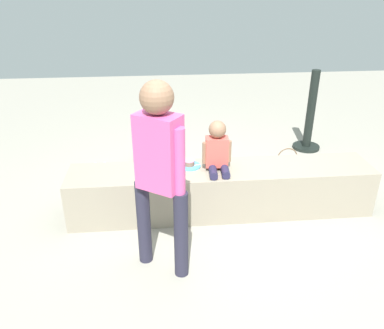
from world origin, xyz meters
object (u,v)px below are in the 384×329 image
Objects in this scene: adult_standing at (159,164)px; handbag_black_leather at (149,153)px; party_cup_red at (141,185)px; child_seated at (217,149)px; handbag_brown_canvas at (286,166)px; gift_bag at (102,177)px; water_bottle_near_gift at (316,177)px; cake_plate at (189,164)px.

adult_standing reaches higher than handbag_black_leather.
adult_standing is 1.60m from party_cup_red.
child_seated is 1.35× the size of handbag_brown_canvas.
handbag_brown_canvas reaches higher than gift_bag.
handbag_black_leather is (0.52, 0.70, -0.05)m from gift_bag.
handbag_black_leather is at bearing 53.32° from gift_bag.
gift_bag is 1.68× the size of water_bottle_near_gift.
party_cup_red is 0.74m from handbag_black_leather.
gift_bag is at bearing 152.64° from cake_plate.
cake_plate is (-0.25, 0.10, -0.19)m from child_seated.
handbag_black_leather is at bearing 82.75° from party_cup_red.
child_seated is at bearing -62.59° from handbag_black_leather.
handbag_black_leather is (0.09, 0.73, 0.05)m from party_cup_red.
child_seated is 1.63× the size of handbag_black_leather.
gift_bag is 3.49× the size of party_cup_red.
gift_bag is at bearing 153.92° from child_seated.
adult_standing is at bearing -125.16° from child_seated.
adult_standing is at bearing -86.79° from handbag_black_leather.
adult_standing reaches higher than gift_bag.
child_seated is 1.55m from handbag_black_leather.
adult_standing reaches higher than party_cup_red.
handbag_brown_canvas reaches higher than water_bottle_near_gift.
party_cup_red is (-0.21, 1.32, -0.88)m from adult_standing.
cake_plate is 0.69× the size of gift_bag.
handbag_brown_canvas is (1.19, 0.59, -0.36)m from cake_plate.
handbag_brown_canvas is at bearing 140.27° from water_bottle_near_gift.
cake_plate reaches higher than gift_bag.
cake_plate reaches higher than handbag_black_leather.
handbag_black_leather is at bearing 159.73° from handbag_brown_canvas.
handbag_brown_canvas is (1.48, 1.46, -0.79)m from adult_standing.
cake_plate is 0.80m from party_cup_red.
child_seated is at bearing -143.94° from handbag_brown_canvas.
adult_standing is 5.15× the size of handbag_black_leather.
water_bottle_near_gift is at bearing 35.05° from adult_standing.
adult_standing is (-0.55, -0.78, 0.24)m from child_seated.
adult_standing reaches higher than handbag_brown_canvas.
party_cup_red is 0.31× the size of handbag_black_leather.
gift_bag reaches higher than handbag_black_leather.
adult_standing is 2.21m from handbag_black_leather.
handbag_brown_canvas reaches higher than handbag_black_leather.
adult_standing is at bearing -135.51° from handbag_brown_canvas.
handbag_brown_canvas is (0.94, 0.68, -0.55)m from child_seated.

